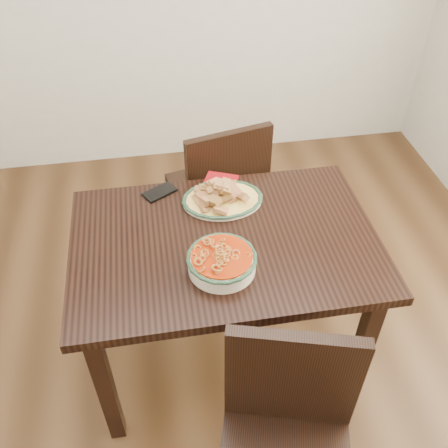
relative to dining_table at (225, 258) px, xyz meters
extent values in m
plane|color=#3B2412|center=(-0.07, -0.02, -0.65)|extent=(3.50, 3.50, 0.00)
cube|color=black|center=(0.00, 0.00, 0.08)|extent=(1.17, 0.78, 0.04)
cube|color=black|center=(-0.51, -0.31, -0.29)|extent=(0.06, 0.06, 0.71)
cube|color=black|center=(0.51, -0.31, -0.29)|extent=(0.06, 0.06, 0.71)
cube|color=black|center=(-0.51, 0.31, -0.29)|extent=(0.06, 0.06, 0.71)
cube|color=black|center=(0.51, 0.31, -0.29)|extent=(0.06, 0.06, 0.71)
cube|color=black|center=(0.06, 0.71, -0.22)|extent=(0.50, 0.50, 0.04)
cube|color=black|center=(0.19, 0.91, -0.44)|extent=(0.04, 0.04, 0.41)
cube|color=black|center=(-0.14, 0.83, -0.44)|extent=(0.04, 0.04, 0.41)
cube|color=black|center=(0.27, 0.58, -0.44)|extent=(0.04, 0.04, 0.41)
cube|color=black|center=(-0.06, 0.50, -0.44)|extent=(0.04, 0.04, 0.41)
cube|color=black|center=(0.11, 0.52, 0.02)|extent=(0.42, 0.13, 0.44)
cube|color=black|center=(-0.05, -0.54, -0.44)|extent=(0.04, 0.04, 0.41)
cube|color=black|center=(0.12, -0.57, 0.02)|extent=(0.41, 0.15, 0.44)
ellipsoid|color=beige|center=(0.03, 0.22, 0.11)|extent=(0.33, 0.25, 0.02)
ellipsoid|color=#DFB74E|center=(0.03, 0.22, 0.12)|extent=(0.31, 0.24, 0.01)
torus|color=#183623|center=(0.03, 0.22, 0.12)|extent=(0.25, 0.25, 0.01)
cylinder|color=beige|center=(-0.04, -0.15, 0.13)|extent=(0.24, 0.24, 0.06)
torus|color=#183521|center=(-0.04, -0.15, 0.16)|extent=(0.25, 0.25, 0.02)
cylinder|color=#962606|center=(-0.04, -0.15, 0.16)|extent=(0.22, 0.22, 0.01)
cube|color=black|center=(-0.22, 0.32, 0.11)|extent=(0.15, 0.13, 0.01)
cube|color=maroon|center=(0.04, 0.35, 0.11)|extent=(0.17, 0.16, 0.01)
camera|label=1|loc=(-0.23, -1.35, 1.42)|focal=40.00mm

